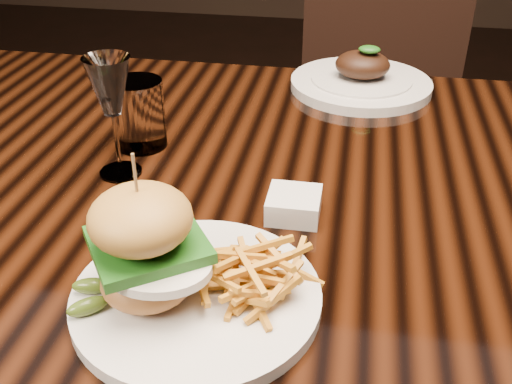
% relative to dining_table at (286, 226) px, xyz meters
% --- Properties ---
extents(dining_table, '(1.60, 0.90, 0.75)m').
position_rel_dining_table_xyz_m(dining_table, '(0.00, 0.00, 0.00)').
color(dining_table, black).
rests_on(dining_table, ground).
extents(burger_plate, '(0.26, 0.26, 0.18)m').
position_rel_dining_table_xyz_m(burger_plate, '(-0.07, -0.26, 0.12)').
color(burger_plate, silver).
rests_on(burger_plate, dining_table).
extents(ramekin, '(0.09, 0.09, 0.03)m').
position_rel_dining_table_xyz_m(ramekin, '(0.02, -0.08, 0.09)').
color(ramekin, silver).
rests_on(ramekin, dining_table).
extents(wine_glass, '(0.06, 0.06, 0.17)m').
position_rel_dining_table_xyz_m(wine_glass, '(-0.24, -0.02, 0.20)').
color(wine_glass, white).
rests_on(wine_glass, dining_table).
extents(water_tumbler, '(0.08, 0.08, 0.10)m').
position_rel_dining_table_xyz_m(water_tumbler, '(-0.24, 0.07, 0.13)').
color(water_tumbler, white).
rests_on(water_tumbler, dining_table).
extents(far_dish, '(0.26, 0.26, 0.09)m').
position_rel_dining_table_xyz_m(far_dish, '(0.09, 0.36, 0.09)').
color(far_dish, silver).
rests_on(far_dish, dining_table).
extents(chair_far, '(0.47, 0.48, 0.95)m').
position_rel_dining_table_xyz_m(chair_far, '(0.15, 0.89, -0.13)').
color(chair_far, black).
rests_on(chair_far, ground).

